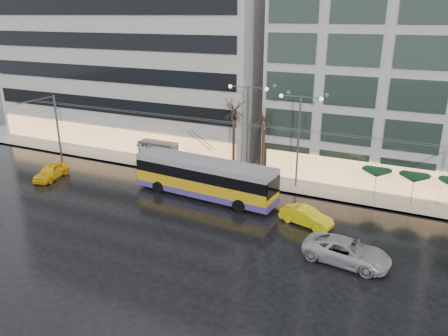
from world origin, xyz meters
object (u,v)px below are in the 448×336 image
Objects in this scene: bus_shelter at (156,147)px; taxi_a at (51,171)px; street_lamp_near at (247,120)px; trolleybus at (205,179)px.

taxi_a is (-7.13, -7.97, -1.23)m from bus_shelter.
street_lamp_near is 19.99m from taxi_a.
taxi_a is (-17.51, -8.08, -5.26)m from street_lamp_near.
bus_shelter is 10.76m from taxi_a.
bus_shelter is (-8.71, 5.46, 0.31)m from trolleybus.
street_lamp_near reaches higher than bus_shelter.
trolleybus is 16.06m from taxi_a.
trolleybus is 7.26m from street_lamp_near.
trolleybus is 3.17× the size of bus_shelter.
trolleybus reaches higher than taxi_a.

